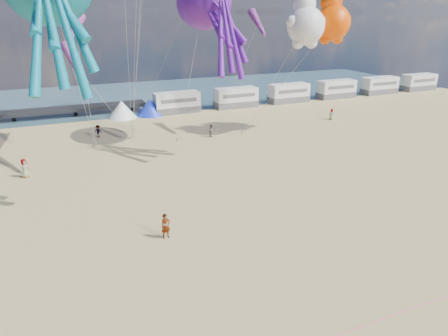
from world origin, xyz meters
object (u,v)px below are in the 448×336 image
sandbag_c (244,132)px  windsock_right (74,64)px  beachgoer_2 (98,131)px  beachgoer_1 (212,131)px  windsock_left (75,29)px  standing_person (166,226)px  sandbag_b (179,139)px  kite_octopus_purple (203,3)px  motorhome_1 (236,98)px  sandbag_e (132,137)px  tent_white (122,109)px  kite_teddy_orange (333,23)px  motorhome_3 (336,89)px  windsock_mid (258,23)px  motorhome_2 (289,93)px  kite_panda (306,26)px  motorhome_0 (177,103)px  sandbag_d (216,129)px  tent_blue (150,107)px  sandbag_a (96,146)px  motorhome_4 (380,85)px  beachgoer_0 (25,168)px  motorhome_5 (419,82)px  beachgoer_6 (332,114)px

sandbag_c → windsock_right: size_ratio=0.09×
beachgoer_2 → beachgoer_1: bearing=-169.9°
beachgoer_2 → windsock_left: size_ratio=0.24×
standing_person → windsock_left: windsock_left is taller
sandbag_b → kite_octopus_purple: kite_octopus_purple is taller
motorhome_1 → kite_octopus_purple: bearing=-124.9°
sandbag_c → sandbag_e: 13.42m
tent_white → kite_teddy_orange: (21.99, -16.51, 11.54)m
motorhome_3 → windsock_mid: size_ratio=1.22×
tent_white → motorhome_2: bearing=0.0°
kite_panda → motorhome_3: bearing=32.1°
motorhome_0 → sandbag_d: (1.83, -11.03, -1.39)m
tent_blue → sandbag_a: tent_blue is taller
sandbag_b → windsock_right: size_ratio=0.09×
motorhome_4 → sandbag_d: size_ratio=13.20×
sandbag_c → sandbag_d: bearing=139.4°
motorhome_4 → sandbag_d: 37.84m
beachgoer_2 → sandbag_e: bearing=-176.5°
motorhome_2 → sandbag_a: bearing=-159.3°
beachgoer_0 → sandbag_a: 9.52m
motorhome_5 → tent_white: motorhome_5 is taller
beachgoer_2 → kite_octopus_purple: bearing=-178.7°
beachgoer_6 → sandbag_a: size_ratio=3.05×
motorhome_2 → standing_person: 44.83m
tent_white → kite_panda: (18.17, -16.92, 11.27)m
beachgoer_0 → sandbag_b: (15.91, 5.44, -0.77)m
beachgoer_2 → kite_panda: (22.32, -8.50, 11.73)m
motorhome_0 → beachgoer_6: 22.17m
motorhome_3 → motorhome_5: bearing=0.0°
motorhome_5 → sandbag_d: (-45.67, -11.03, -1.39)m
motorhome_2 → sandbag_a: motorhome_2 is taller
standing_person → sandbag_d: 25.82m
motorhome_0 → sandbag_d: bearing=-80.6°
sandbag_d → windsock_mid: size_ratio=0.09×
standing_person → kite_panda: kite_panda is taller
motorhome_3 → beachgoer_0: motorhome_3 is taller
beachgoer_1 → windsock_left: size_ratio=0.24×
beachgoer_0 → kite_panda: kite_panda is taller
tent_blue → windsock_mid: 20.66m
motorhome_4 → windsock_right: 56.27m
beachgoer_6 → sandbag_a: bearing=23.5°
kite_panda → sandbag_c: bearing=137.0°
sandbag_e → windsock_left: windsock_left is taller
beachgoer_0 → windsock_right: bearing=-38.5°
motorhome_2 → tent_white: size_ratio=1.65×
kite_octopus_purple → sandbag_c: bearing=-3.1°
motorhome_5 → kite_octopus_purple: bearing=-162.7°
kite_teddy_orange → windsock_left: size_ratio=1.11×
sandbag_a → sandbag_e: 4.59m
beachgoer_2 → windsock_right: windsock_right is taller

